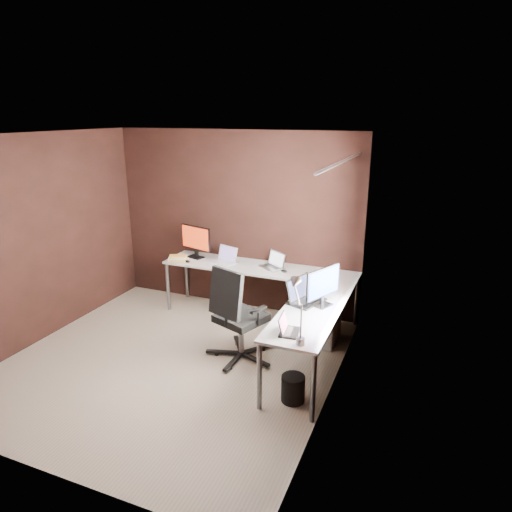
{
  "coord_description": "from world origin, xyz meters",
  "views": [
    {
      "loc": [
        2.61,
        -3.88,
        2.72
      ],
      "look_at": [
        0.66,
        0.95,
        1.07
      ],
      "focal_mm": 32.0,
      "sensor_mm": 36.0,
      "label": 1
    }
  ],
  "objects_px": {
    "laptop_silver": "(274,264)",
    "laptop_black_small": "(287,329)",
    "drawer_pedestal": "(320,318)",
    "monitor_right": "(323,284)",
    "desk_lamp": "(297,302)",
    "laptop_black_big": "(304,296)",
    "office_chair": "(239,332)",
    "wastebasket": "(293,388)",
    "book_stack": "(178,259)",
    "monitor_left": "(196,240)",
    "laptop_white": "(225,259)"
  },
  "relations": [
    {
      "from": "monitor_right",
      "to": "laptop_white",
      "type": "bearing_deg",
      "value": 84.39
    },
    {
      "from": "laptop_black_small",
      "to": "drawer_pedestal",
      "type": "bearing_deg",
      "value": -6.77
    },
    {
      "from": "wastebasket",
      "to": "book_stack",
      "type": "bearing_deg",
      "value": 145.76
    },
    {
      "from": "laptop_black_big",
      "to": "office_chair",
      "type": "relative_size",
      "value": 0.42
    },
    {
      "from": "book_stack",
      "to": "laptop_black_small",
      "type": "bearing_deg",
      "value": -35.21
    },
    {
      "from": "book_stack",
      "to": "wastebasket",
      "type": "distance_m",
      "value": 2.69
    },
    {
      "from": "laptop_black_big",
      "to": "desk_lamp",
      "type": "distance_m",
      "value": 0.96
    },
    {
      "from": "monitor_left",
      "to": "book_stack",
      "type": "xyz_separation_m",
      "value": [
        -0.15,
        -0.26,
        -0.22
      ]
    },
    {
      "from": "drawer_pedestal",
      "to": "laptop_black_big",
      "type": "relative_size",
      "value": 1.26
    },
    {
      "from": "monitor_right",
      "to": "office_chair",
      "type": "relative_size",
      "value": 0.43
    },
    {
      "from": "monitor_right",
      "to": "desk_lamp",
      "type": "bearing_deg",
      "value": -157.69
    },
    {
      "from": "laptop_silver",
      "to": "laptop_black_small",
      "type": "bearing_deg",
      "value": -34.22
    },
    {
      "from": "office_chair",
      "to": "drawer_pedestal",
      "type": "bearing_deg",
      "value": 65.86
    },
    {
      "from": "laptop_silver",
      "to": "laptop_black_small",
      "type": "relative_size",
      "value": 1.42
    },
    {
      "from": "wastebasket",
      "to": "drawer_pedestal",
      "type": "bearing_deg",
      "value": 93.03
    },
    {
      "from": "drawer_pedestal",
      "to": "laptop_black_big",
      "type": "bearing_deg",
      "value": -97.28
    },
    {
      "from": "wastebasket",
      "to": "laptop_silver",
      "type": "bearing_deg",
      "value": 115.84
    },
    {
      "from": "laptop_black_big",
      "to": "office_chair",
      "type": "distance_m",
      "value": 0.85
    },
    {
      "from": "monitor_left",
      "to": "laptop_black_big",
      "type": "bearing_deg",
      "value": -11.45
    },
    {
      "from": "book_stack",
      "to": "wastebasket",
      "type": "height_order",
      "value": "book_stack"
    },
    {
      "from": "monitor_left",
      "to": "book_stack",
      "type": "bearing_deg",
      "value": -104.45
    },
    {
      "from": "laptop_silver",
      "to": "laptop_black_big",
      "type": "xyz_separation_m",
      "value": [
        0.69,
        -0.95,
        0.01
      ]
    },
    {
      "from": "monitor_right",
      "to": "office_chair",
      "type": "xyz_separation_m",
      "value": [
        -0.9,
        -0.19,
        -0.64
      ]
    },
    {
      "from": "laptop_silver",
      "to": "laptop_black_small",
      "type": "distance_m",
      "value": 1.89
    },
    {
      "from": "office_chair",
      "to": "wastebasket",
      "type": "xyz_separation_m",
      "value": [
        0.82,
        -0.55,
        -0.19
      ]
    },
    {
      "from": "laptop_black_small",
      "to": "book_stack",
      "type": "bearing_deg",
      "value": 48.03
    },
    {
      "from": "drawer_pedestal",
      "to": "laptop_black_small",
      "type": "height_order",
      "value": "laptop_black_small"
    },
    {
      "from": "laptop_silver",
      "to": "office_chair",
      "type": "bearing_deg",
      "value": -57.66
    },
    {
      "from": "laptop_black_small",
      "to": "laptop_silver",
      "type": "bearing_deg",
      "value": 17.09
    },
    {
      "from": "laptop_black_big",
      "to": "laptop_black_small",
      "type": "xyz_separation_m",
      "value": [
        0.07,
        -0.78,
        -0.02
      ]
    },
    {
      "from": "wastebasket",
      "to": "laptop_black_big",
      "type": "bearing_deg",
      "value": 100.24
    },
    {
      "from": "drawer_pedestal",
      "to": "wastebasket",
      "type": "height_order",
      "value": "drawer_pedestal"
    },
    {
      "from": "laptop_white",
      "to": "office_chair",
      "type": "relative_size",
      "value": 0.34
    },
    {
      "from": "laptop_silver",
      "to": "desk_lamp",
      "type": "relative_size",
      "value": 0.64
    },
    {
      "from": "laptop_silver",
      "to": "wastebasket",
      "type": "distance_m",
      "value": 2.02
    },
    {
      "from": "drawer_pedestal",
      "to": "wastebasket",
      "type": "distance_m",
      "value": 1.33
    },
    {
      "from": "office_chair",
      "to": "laptop_black_big",
      "type": "bearing_deg",
      "value": 38.43
    },
    {
      "from": "wastebasket",
      "to": "monitor_left",
      "type": "bearing_deg",
      "value": 139.27
    },
    {
      "from": "laptop_white",
      "to": "laptop_black_big",
      "type": "distance_m",
      "value": 1.65
    },
    {
      "from": "laptop_silver",
      "to": "laptop_black_small",
      "type": "xyz_separation_m",
      "value": [
        0.76,
        -1.73,
        -0.01
      ]
    },
    {
      "from": "monitor_right",
      "to": "desk_lamp",
      "type": "height_order",
      "value": "desk_lamp"
    },
    {
      "from": "laptop_black_big",
      "to": "laptop_black_small",
      "type": "relative_size",
      "value": 1.75
    },
    {
      "from": "laptop_silver",
      "to": "book_stack",
      "type": "height_order",
      "value": "laptop_silver"
    },
    {
      "from": "drawer_pedestal",
      "to": "desk_lamp",
      "type": "distance_m",
      "value": 1.65
    },
    {
      "from": "drawer_pedestal",
      "to": "laptop_white",
      "type": "distance_m",
      "value": 1.57
    },
    {
      "from": "drawer_pedestal",
      "to": "monitor_right",
      "type": "bearing_deg",
      "value": -75.73
    },
    {
      "from": "monitor_right",
      "to": "laptop_white",
      "type": "distance_m",
      "value": 1.87
    },
    {
      "from": "drawer_pedestal",
      "to": "wastebasket",
      "type": "bearing_deg",
      "value": -86.97
    },
    {
      "from": "book_stack",
      "to": "laptop_silver",
      "type": "bearing_deg",
      "value": 10.66
    },
    {
      "from": "laptop_black_big",
      "to": "laptop_black_small",
      "type": "height_order",
      "value": "laptop_black_big"
    }
  ]
}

